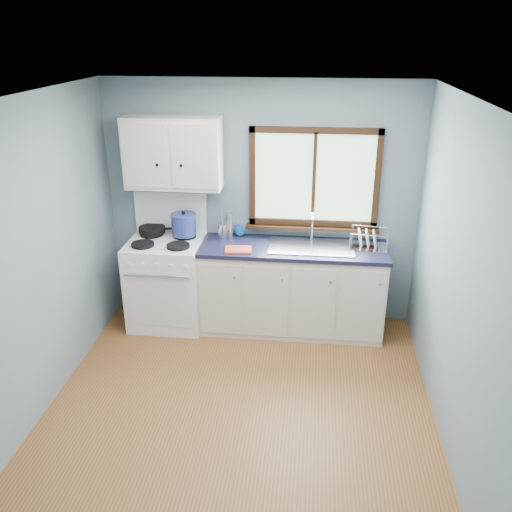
# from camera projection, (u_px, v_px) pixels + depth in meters

# --- Properties ---
(floor) EXTENTS (3.20, 3.60, 0.02)m
(floor) POSITION_uv_depth(u_px,v_px,m) (238.00, 417.00, 4.43)
(floor) COLOR brown
(floor) RESTS_ON ground
(ceiling) EXTENTS (3.20, 3.60, 0.02)m
(ceiling) POSITION_uv_depth(u_px,v_px,m) (233.00, 99.00, 3.45)
(ceiling) COLOR white
(ceiling) RESTS_ON wall_back
(wall_back) EXTENTS (3.20, 0.02, 2.50)m
(wall_back) POSITION_uv_depth(u_px,v_px,m) (261.00, 204.00, 5.60)
(wall_back) COLOR slate
(wall_back) RESTS_ON ground
(wall_front) EXTENTS (3.20, 0.02, 2.50)m
(wall_front) POSITION_uv_depth(u_px,v_px,m) (173.00, 460.00, 2.28)
(wall_front) COLOR slate
(wall_front) RESTS_ON ground
(wall_left) EXTENTS (0.02, 3.60, 2.50)m
(wall_left) POSITION_uv_depth(u_px,v_px,m) (26.00, 268.00, 4.10)
(wall_left) COLOR slate
(wall_left) RESTS_ON ground
(wall_right) EXTENTS (0.02, 3.60, 2.50)m
(wall_right) POSITION_uv_depth(u_px,v_px,m) (464.00, 289.00, 3.77)
(wall_right) COLOR slate
(wall_right) RESTS_ON ground
(gas_range) EXTENTS (0.76, 0.69, 1.36)m
(gas_range) POSITION_uv_depth(u_px,v_px,m) (167.00, 280.00, 5.68)
(gas_range) COLOR white
(gas_range) RESTS_ON floor
(base_cabinets) EXTENTS (1.85, 0.60, 0.88)m
(base_cabinets) POSITION_uv_depth(u_px,v_px,m) (292.00, 292.00, 5.60)
(base_cabinets) COLOR beige
(base_cabinets) RESTS_ON floor
(countertop) EXTENTS (1.89, 0.64, 0.04)m
(countertop) POSITION_uv_depth(u_px,v_px,m) (293.00, 248.00, 5.40)
(countertop) COLOR black
(countertop) RESTS_ON base_cabinets
(sink) EXTENTS (0.84, 0.46, 0.44)m
(sink) POSITION_uv_depth(u_px,v_px,m) (311.00, 253.00, 5.40)
(sink) COLOR silver
(sink) RESTS_ON countertop
(window) EXTENTS (1.36, 0.10, 1.03)m
(window) POSITION_uv_depth(u_px,v_px,m) (314.00, 185.00, 5.42)
(window) COLOR #9EC6A8
(window) RESTS_ON wall_back
(upper_cabinets) EXTENTS (0.95, 0.35, 0.70)m
(upper_cabinets) POSITION_uv_depth(u_px,v_px,m) (173.00, 153.00, 5.30)
(upper_cabinets) COLOR beige
(upper_cabinets) RESTS_ON wall_back
(skillet) EXTENTS (0.44, 0.34, 0.06)m
(skillet) POSITION_uv_depth(u_px,v_px,m) (152.00, 229.00, 5.65)
(skillet) COLOR black
(skillet) RESTS_ON gas_range
(stockpot) EXTENTS (0.29, 0.29, 0.25)m
(stockpot) POSITION_uv_depth(u_px,v_px,m) (184.00, 224.00, 5.55)
(stockpot) COLOR navy
(stockpot) RESTS_ON gas_range
(utensil_crock) EXTENTS (0.16, 0.16, 0.40)m
(utensil_crock) POSITION_uv_depth(u_px,v_px,m) (224.00, 230.00, 5.60)
(utensil_crock) COLOR silver
(utensil_crock) RESTS_ON countertop
(thermos) EXTENTS (0.07, 0.07, 0.28)m
(thermos) POSITION_uv_depth(u_px,v_px,m) (230.00, 226.00, 5.54)
(thermos) COLOR silver
(thermos) RESTS_ON countertop
(soap_bottle) EXTENTS (0.14, 0.14, 0.28)m
(soap_bottle) POSITION_uv_depth(u_px,v_px,m) (240.00, 224.00, 5.59)
(soap_bottle) COLOR #0D48A1
(soap_bottle) RESTS_ON countertop
(dish_towel) EXTENTS (0.27, 0.21, 0.02)m
(dish_towel) POSITION_uv_depth(u_px,v_px,m) (238.00, 250.00, 5.29)
(dish_towel) COLOR #C9472C
(dish_towel) RESTS_ON countertop
(dish_rack) EXTENTS (0.40, 0.33, 0.19)m
(dish_rack) POSITION_uv_depth(u_px,v_px,m) (368.00, 243.00, 5.35)
(dish_rack) COLOR silver
(dish_rack) RESTS_ON countertop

